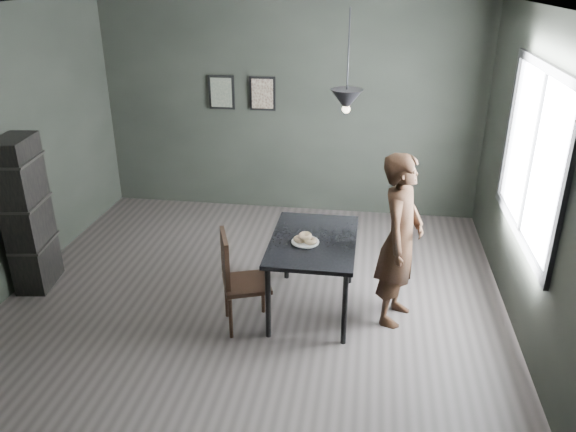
# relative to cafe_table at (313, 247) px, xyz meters

# --- Properties ---
(ground) EXTENTS (5.00, 5.00, 0.00)m
(ground) POSITION_rel_cafe_table_xyz_m (-0.60, 0.00, -0.67)
(ground) COLOR #332E2C
(ground) RESTS_ON ground
(back_wall) EXTENTS (5.00, 0.10, 2.80)m
(back_wall) POSITION_rel_cafe_table_xyz_m (-0.60, 2.50, 0.73)
(back_wall) COLOR black
(back_wall) RESTS_ON ground
(ceiling) EXTENTS (5.00, 5.00, 0.02)m
(ceiling) POSITION_rel_cafe_table_xyz_m (-0.60, 0.00, 2.13)
(ceiling) COLOR silver
(ceiling) RESTS_ON ground
(window_assembly) EXTENTS (0.04, 1.96, 1.56)m
(window_assembly) POSITION_rel_cafe_table_xyz_m (1.87, 0.20, 0.93)
(window_assembly) COLOR white
(window_assembly) RESTS_ON ground
(cafe_table) EXTENTS (0.80, 1.20, 0.75)m
(cafe_table) POSITION_rel_cafe_table_xyz_m (0.00, 0.00, 0.00)
(cafe_table) COLOR black
(cafe_table) RESTS_ON ground
(white_plate) EXTENTS (0.23, 0.23, 0.01)m
(white_plate) POSITION_rel_cafe_table_xyz_m (-0.07, -0.10, 0.08)
(white_plate) COLOR white
(white_plate) RESTS_ON cafe_table
(donut_pile) EXTENTS (0.22, 0.15, 0.09)m
(donut_pile) POSITION_rel_cafe_table_xyz_m (-0.07, -0.10, 0.13)
(donut_pile) COLOR beige
(donut_pile) RESTS_ON white_plate
(woman) EXTENTS (0.56, 0.69, 1.64)m
(woman) POSITION_rel_cafe_table_xyz_m (0.80, -0.05, 0.15)
(woman) COLOR black
(woman) RESTS_ON ground
(wood_chair) EXTENTS (0.53, 0.53, 0.95)m
(wood_chair) POSITION_rel_cafe_table_xyz_m (-0.65, -0.41, -0.13)
(wood_chair) COLOR black
(wood_chair) RESTS_ON ground
(shelf_unit) EXTENTS (0.38, 0.57, 1.61)m
(shelf_unit) POSITION_rel_cafe_table_xyz_m (-2.92, 0.03, 0.13)
(shelf_unit) COLOR black
(shelf_unit) RESTS_ON ground
(pendant_lamp) EXTENTS (0.28, 0.28, 0.86)m
(pendant_lamp) POSITION_rel_cafe_table_xyz_m (0.25, 0.10, 1.38)
(pendant_lamp) COLOR black
(pendant_lamp) RESTS_ON ground
(framed_print_left) EXTENTS (0.34, 0.04, 0.44)m
(framed_print_left) POSITION_rel_cafe_table_xyz_m (-1.50, 2.47, 0.93)
(framed_print_left) COLOR black
(framed_print_left) RESTS_ON ground
(framed_print_right) EXTENTS (0.34, 0.04, 0.44)m
(framed_print_right) POSITION_rel_cafe_table_xyz_m (-0.95, 2.47, 0.93)
(framed_print_right) COLOR black
(framed_print_right) RESTS_ON ground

